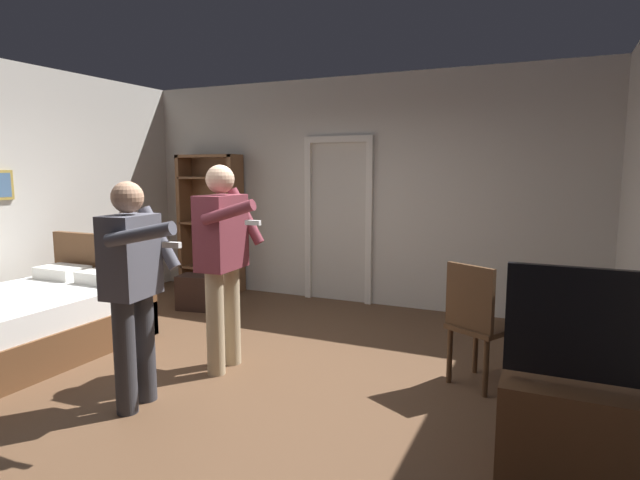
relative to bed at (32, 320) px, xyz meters
The scene contains 14 objects.
ground_plane 2.09m from the bed, ahead, with size 6.57×6.57×0.00m, color brown.
wall_back 3.86m from the bed, 56.36° to the left, with size 6.21×0.12×2.86m, color beige.
doorway_frame 3.65m from the bed, 57.96° to the left, with size 0.93×0.08×2.13m.
bed is the anchor object (origin of this frame).
bookshelf 2.95m from the bed, 90.08° to the left, with size 0.93×0.32×1.91m.
tv_flatscreen 4.74m from the bed, ahead, with size 1.06×0.40×1.21m.
side_table 4.58m from the bed, 12.79° to the left, with size 0.65×0.65×0.70m.
laptop 4.57m from the bed, 12.34° to the left, with size 0.42×0.42×0.16m.
bottle_on_table 4.72m from the bed, 11.46° to the left, with size 0.06×0.06×0.29m.
wooden_chair 4.03m from the bed, 13.15° to the left, with size 0.57×0.57×0.99m.
person_blue_shirt 1.91m from the bed, 14.86° to the right, with size 0.75×0.56×1.63m.
person_striped_shirt 2.07m from the bed, 12.04° to the left, with size 0.68×0.62×1.75m.
suitcase_dark 2.01m from the bed, 74.46° to the left, with size 0.45×0.32×0.34m, color black.
suitcase_small 1.94m from the bed, 76.15° to the left, with size 0.44×0.32×0.42m, color black.
Camera 1 is at (2.39, -3.47, 1.72)m, focal length 29.18 mm.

